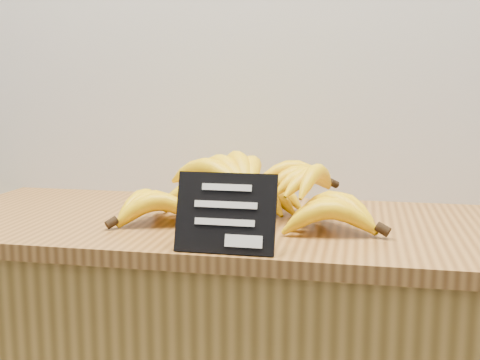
# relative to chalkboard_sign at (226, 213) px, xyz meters

# --- Properties ---
(counter_top) EXTENTS (1.31, 0.54, 0.03)m
(counter_top) POSITION_rel_chalkboard_sign_xyz_m (-0.01, 0.24, -0.08)
(counter_top) COLOR olive
(counter_top) RESTS_ON counter
(chalkboard_sign) EXTENTS (0.17, 0.05, 0.13)m
(chalkboard_sign) POSITION_rel_chalkboard_sign_xyz_m (0.00, 0.00, 0.00)
(chalkboard_sign) COLOR black
(chalkboard_sign) RESTS_ON counter_top
(banana_pile) EXTENTS (0.56, 0.39, 0.13)m
(banana_pile) POSITION_rel_chalkboard_sign_xyz_m (-0.03, 0.24, -0.02)
(banana_pile) COLOR yellow
(banana_pile) RESTS_ON counter_top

